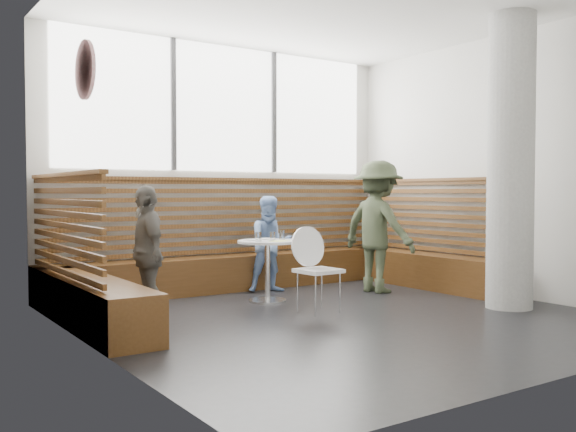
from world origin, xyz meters
TOP-DOWN VIEW (x-y plane):
  - room at (0.00, 0.00)m, footprint 5.00×5.00m
  - booth at (0.00, 1.77)m, footprint 5.00×2.50m
  - concrete_column at (1.85, -0.60)m, footprint 0.50×0.50m
  - wall_art at (-2.46, 0.40)m, footprint 0.03×0.50m
  - cafe_table at (-0.14, 1.22)m, footprint 0.69×0.69m
  - cafe_chair at (-0.05, 0.42)m, footprint 0.43×0.42m
  - adult_man at (1.41, 1.04)m, footprint 0.75×1.15m
  - child_back at (0.29, 1.82)m, footprint 0.70×0.62m
  - child_left at (-1.71, 0.97)m, footprint 0.42×0.82m
  - plate_near at (-0.30, 1.33)m, footprint 0.19×0.19m
  - plate_far at (-0.09, 1.34)m, footprint 0.21×0.21m
  - glass_left at (-0.31, 1.13)m, footprint 0.07×0.07m
  - glass_mid at (-0.09, 1.19)m, footprint 0.06×0.06m
  - glass_right at (0.08, 1.24)m, footprint 0.07×0.07m
  - menu_card at (-0.08, 1.06)m, footprint 0.26×0.23m

SIDE VIEW (x-z plane):
  - booth at x=0.00m, z-range -0.31..1.13m
  - cafe_table at x=-0.14m, z-range 0.15..0.87m
  - cafe_chair at x=-0.05m, z-range 0.08..0.98m
  - child_back at x=0.29m, z-range 0.00..1.22m
  - child_left at x=-1.71m, z-range 0.00..1.34m
  - menu_card at x=-0.08m, z-range 0.71..0.72m
  - plate_near at x=-0.30m, z-range 0.71..0.73m
  - plate_far at x=-0.09m, z-range 0.71..0.73m
  - glass_mid at x=-0.09m, z-range 0.71..0.81m
  - glass_right at x=0.08m, z-range 0.71..0.82m
  - glass_left at x=-0.31m, z-range 0.71..0.82m
  - adult_man at x=1.41m, z-range 0.00..1.67m
  - concrete_column at x=1.85m, z-range 0.00..3.20m
  - room at x=0.00m, z-range 0.00..3.20m
  - wall_art at x=-2.46m, z-range 2.05..2.55m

